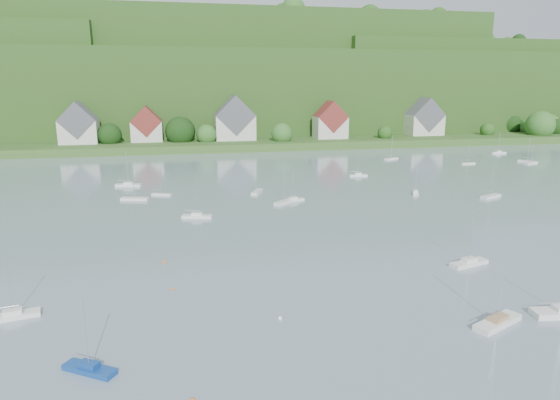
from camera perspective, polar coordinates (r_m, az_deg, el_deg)
name	(u,v)px	position (r m, az deg, el deg)	size (l,w,h in m)	color
far_shore_strip	(221,140)	(216.38, -6.89, 6.88)	(600.00, 60.00, 3.00)	#305620
forested_ridge	(210,88)	(283.46, -8.13, 12.70)	(620.00, 181.22, 69.89)	#183912
village_building_0	(79,126)	(205.40, -22.25, 7.89)	(14.00, 10.40, 16.00)	beige
village_building_1	(147,127)	(204.39, -15.17, 8.18)	(12.00, 9.36, 14.00)	beige
village_building_2	(235,122)	(204.14, -5.25, 9.00)	(16.00, 11.44, 18.00)	beige
village_building_3	(330,123)	(210.48, 5.83, 8.89)	(13.00, 10.40, 15.50)	beige
village_building_4	(424,120)	(231.45, 16.36, 8.87)	(15.00, 10.40, 16.50)	beige
near_sailboat_1	(89,368)	(50.51, -21.20, -17.66)	(5.18, 4.05, 7.05)	navy
near_sailboat_2	(498,321)	(59.99, 23.87, -12.72)	(6.80, 4.42, 8.94)	white
near_sailboat_3	(469,262)	(76.75, 21.02, -6.76)	(6.34, 3.24, 8.24)	white
near_sailboat_6	(13,315)	(64.03, -28.53, -11.60)	(5.81, 2.77, 7.56)	white
mooring_buoy_1	(280,319)	(56.52, 0.00, -13.66)	(0.50, 0.50, 0.50)	white
mooring_buoy_3	(164,263)	(74.61, -13.24, -7.13)	(0.49, 0.49, 0.49)	orange
mooring_buoy_5	(173,290)	(65.33, -12.32, -10.11)	(0.38, 0.38, 0.38)	orange
far_sailboat_cluster	(316,180)	(132.11, 4.16, 2.30)	(192.98, 71.11, 8.71)	white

